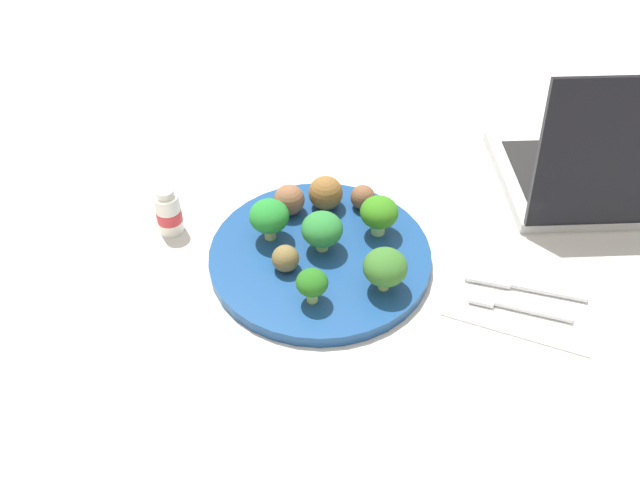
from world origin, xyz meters
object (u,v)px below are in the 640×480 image
at_px(broccoli_floret_front_right, 312,283).
at_px(meatball_far_rim, 289,200).
at_px(napkin, 522,299).
at_px(broccoli_floret_mid_left, 385,267).
at_px(broccoli_floret_near_rim, 379,213).
at_px(meatball_center, 363,197).
at_px(plate, 320,256).
at_px(broccoli_floret_center, 323,230).
at_px(broccoli_floret_front_left, 268,218).
at_px(fork, 514,305).
at_px(meatball_back_left, 285,258).
at_px(yogurt_bottle, 169,212).
at_px(knife, 519,284).
at_px(laptop, 624,169).
at_px(meatball_near_rim, 326,193).

relative_size(broccoli_floret_front_right, meatball_far_rim, 1.09).
bearing_deg(napkin, broccoli_floret_mid_left, 20.61).
xyz_separation_m(broccoli_floret_near_rim, meatball_center, (0.04, -0.04, -0.02)).
distance_m(plate, napkin, 0.25).
relative_size(broccoli_floret_mid_left, broccoli_floret_center, 1.04).
relative_size(broccoli_floret_front_left, fork, 0.47).
xyz_separation_m(broccoli_floret_front_right, meatball_far_rim, (0.09, -0.14, -0.01)).
bearing_deg(broccoli_floret_mid_left, meatball_back_left, 7.30).
height_order(broccoli_floret_near_rim, yogurt_bottle, broccoli_floret_near_rim).
bearing_deg(meatball_far_rim, broccoli_floret_mid_left, 152.52).
distance_m(broccoli_floret_center, meatball_back_left, 0.06).
distance_m(plate, broccoli_floret_near_rim, 0.09).
bearing_deg(broccoli_floret_mid_left, plate, -16.63).
xyz_separation_m(broccoli_floret_near_rim, broccoli_floret_mid_left, (-0.04, 0.09, 0.00)).
xyz_separation_m(broccoli_floret_mid_left, knife, (-0.15, -0.08, -0.04)).
height_order(broccoli_floret_front_right, meatball_back_left, broccoli_floret_front_right).
xyz_separation_m(knife, laptop, (-0.09, -0.24, 0.03)).
bearing_deg(meatball_back_left, knife, -161.28).
height_order(meatball_far_rim, laptop, laptop).
bearing_deg(fork, meatball_back_left, 11.66).
relative_size(broccoli_floret_mid_left, meatball_center, 1.66).
height_order(meatball_near_rim, yogurt_bottle, yogurt_bottle).
distance_m(broccoli_floret_front_left, meatball_center, 0.14).
distance_m(meatball_far_rim, laptop, 0.47).
height_order(meatball_center, knife, meatball_center).
distance_m(broccoli_floret_near_rim, meatball_far_rim, 0.12).
bearing_deg(laptop, meatball_near_rim, 29.62).
xyz_separation_m(plate, meatball_far_rim, (0.07, -0.06, 0.03)).
bearing_deg(broccoli_floret_near_rim, yogurt_bottle, 17.78).
distance_m(broccoli_floret_center, knife, 0.25).
distance_m(fork, knife, 0.04).
xyz_separation_m(plate, meatball_center, (-0.02, -0.10, 0.02)).
distance_m(fork, laptop, 0.30).
height_order(broccoli_floret_center, knife, broccoli_floret_center).
xyz_separation_m(meatball_far_rim, yogurt_bottle, (0.14, 0.08, -0.01)).
bearing_deg(meatball_near_rim, fork, 164.85).
bearing_deg(broccoli_floret_near_rim, broccoli_floret_front_left, 27.45).
relative_size(broccoli_floret_near_rim, broccoli_floret_mid_left, 0.97).
distance_m(meatball_center, knife, 0.23).
bearing_deg(napkin, broccoli_floret_near_rim, -9.11).
bearing_deg(meatball_far_rim, meatball_back_left, 112.03).
xyz_separation_m(broccoli_floret_mid_left, fork, (-0.15, -0.04, -0.04)).
xyz_separation_m(plate, broccoli_floret_front_right, (-0.02, 0.08, 0.04)).
bearing_deg(fork, napkin, -111.99).
distance_m(broccoli_floret_near_rim, knife, 0.19).
relative_size(plate, meatball_near_rim, 6.10).
distance_m(meatball_back_left, knife, 0.29).
bearing_deg(yogurt_bottle, broccoli_floret_front_right, 165.75).
distance_m(yogurt_bottle, laptop, 0.62).
bearing_deg(fork, meatball_near_rim, -15.15).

